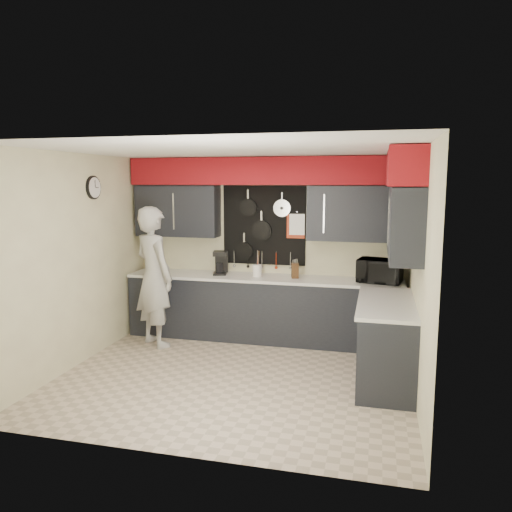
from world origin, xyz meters
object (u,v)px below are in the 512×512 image
(knife_block, at_px, (295,271))
(utensil_crock, at_px, (257,270))
(microwave, at_px, (380,271))
(coffee_maker, at_px, (220,262))
(person, at_px, (154,277))

(knife_block, distance_m, utensil_crock, 0.54)
(microwave, distance_m, knife_block, 1.15)
(utensil_crock, relative_size, coffee_maker, 0.49)
(microwave, xyz_separation_m, coffee_maker, (-2.25, 0.06, 0.02))
(knife_block, height_order, utensil_crock, knife_block)
(microwave, height_order, coffee_maker, coffee_maker)
(utensil_crock, height_order, person, person)
(microwave, bearing_deg, person, -158.83)
(coffee_maker, bearing_deg, knife_block, -15.76)
(microwave, distance_m, utensil_crock, 1.69)
(knife_block, bearing_deg, microwave, -18.24)
(knife_block, xyz_separation_m, coffee_maker, (-1.10, 0.03, 0.07))
(microwave, distance_m, person, 3.06)
(utensil_crock, bearing_deg, microwave, -1.07)
(utensil_crock, distance_m, coffee_maker, 0.57)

